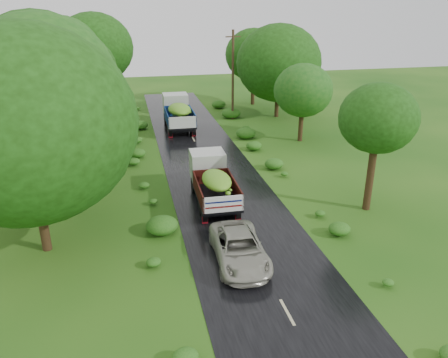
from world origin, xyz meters
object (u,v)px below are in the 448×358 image
object	(u,v)px
utility_pole	(233,75)
truck_near	(213,179)
car	(239,249)
truck_far	(178,111)

from	to	relation	value
utility_pole	truck_near	bearing A→B (deg)	-114.33
truck_near	car	size ratio (longest dim) A/B	1.26
truck_far	car	world-z (taller)	truck_far
truck_far	car	size ratio (longest dim) A/B	1.41
truck_near	car	distance (m)	6.88
car	truck_near	bearing A→B (deg)	91.53
truck_near	utility_pole	world-z (taller)	utility_pole
car	utility_pole	size ratio (longest dim) A/B	0.56
truck_near	truck_far	xyz separation A→B (m)	(0.01, 17.02, 0.18)
truck_far	car	distance (m)	23.87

